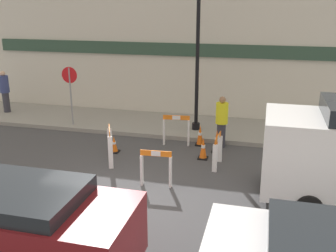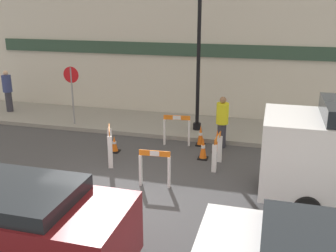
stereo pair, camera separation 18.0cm
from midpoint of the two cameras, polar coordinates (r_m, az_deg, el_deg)
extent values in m
plane|color=#424244|center=(9.90, -8.27, -10.36)|extent=(60.00, 60.00, 0.00)
cube|color=gray|center=(15.09, 0.25, 0.09)|extent=(18.00, 2.85, 0.15)
cube|color=beige|center=(15.96, 1.60, 10.88)|extent=(18.00, 0.12, 5.50)
cube|color=#2D4738|center=(15.85, 1.52, 11.02)|extent=(16.20, 0.10, 0.50)
cylinder|color=black|center=(14.39, 3.71, -0.01)|extent=(0.29, 0.29, 0.24)
cylinder|color=black|center=(13.84, 3.92, 9.92)|extent=(0.13, 0.13, 5.25)
cylinder|color=gray|center=(15.15, -14.23, 4.15)|extent=(0.06, 0.06, 2.17)
cylinder|color=red|center=(14.99, -14.46, 7.18)|extent=(0.60, 0.03, 0.60)
cube|color=white|center=(12.10, -8.84, -2.56)|extent=(0.14, 0.11, 0.97)
cube|color=white|center=(11.40, -8.78, -3.85)|extent=(0.14, 0.11, 0.97)
cube|color=orange|center=(11.56, -8.94, -0.59)|extent=(0.35, 0.75, 0.15)
cube|color=white|center=(11.56, -8.94, -0.59)|extent=(0.12, 0.23, 0.13)
cube|color=white|center=(10.32, -4.32, -6.41)|extent=(0.07, 0.14, 0.84)
cube|color=white|center=(10.16, -0.15, -6.75)|extent=(0.07, 0.14, 0.84)
cube|color=orange|center=(10.04, -2.29, -4.00)|extent=(0.82, 0.08, 0.15)
cube|color=white|center=(10.04, -2.29, -4.00)|extent=(0.25, 0.05, 0.14)
cube|color=white|center=(11.14, 6.35, -4.68)|extent=(0.14, 0.07, 0.82)
cube|color=white|center=(11.85, 7.10, -3.31)|extent=(0.14, 0.07, 0.82)
cube|color=orange|center=(11.32, 6.82, -1.68)|extent=(0.07, 0.84, 0.15)
cube|color=white|center=(11.32, 6.82, -1.68)|extent=(0.04, 0.25, 0.14)
cube|color=white|center=(13.08, 2.61, -1.01)|extent=(0.08, 0.14, 0.89)
cube|color=white|center=(13.17, -0.97, -0.86)|extent=(0.08, 0.14, 0.89)
cube|color=orange|center=(12.96, 0.82, 1.23)|extent=(0.88, 0.13, 0.15)
cube|color=white|center=(12.96, 0.82, 1.23)|extent=(0.27, 0.06, 0.14)
cube|color=black|center=(12.76, -8.18, -3.68)|extent=(0.30, 0.30, 0.04)
cone|color=orange|center=(12.67, -8.24, -2.54)|extent=(0.23, 0.22, 0.50)
cylinder|color=white|center=(12.66, -8.24, -2.44)|extent=(0.13, 0.13, 0.07)
cube|color=black|center=(12.17, 4.67, -4.64)|extent=(0.30, 0.30, 0.04)
cone|color=orange|center=(12.04, 4.71, -3.11)|extent=(0.23, 0.22, 0.65)
cylinder|color=white|center=(12.03, 4.71, -2.96)|extent=(0.13, 0.13, 0.09)
cube|color=black|center=(13.28, 4.26, -2.69)|extent=(0.30, 0.30, 0.04)
cone|color=orange|center=(13.16, 4.29, -1.26)|extent=(0.23, 0.22, 0.66)
cylinder|color=white|center=(13.15, 4.29, -1.12)|extent=(0.13, 0.13, 0.09)
cube|color=black|center=(12.75, 6.62, -3.63)|extent=(0.30, 0.30, 0.04)
cone|color=orange|center=(12.63, 6.68, -2.05)|extent=(0.23, 0.22, 0.71)
cylinder|color=white|center=(12.61, 6.69, -1.90)|extent=(0.13, 0.13, 0.10)
cylinder|color=#33333D|center=(13.06, 7.31, -1.32)|extent=(0.40, 0.40, 0.82)
cylinder|color=yellow|center=(12.84, 7.44, 1.86)|extent=(0.56, 0.56, 0.68)
sphere|color=#8E6647|center=(12.72, 7.52, 3.80)|extent=(0.30, 0.30, 0.21)
cylinder|color=#33333D|center=(17.97, -22.68, 3.21)|extent=(0.31, 0.31, 0.84)
cylinder|color=navy|center=(17.81, -22.97, 5.62)|extent=(0.43, 0.43, 0.70)
sphere|color=#DBAD89|center=(17.73, -23.14, 7.04)|extent=(0.22, 0.22, 0.20)
cube|color=maroon|center=(7.47, -21.36, -13.88)|extent=(4.05, 1.74, 1.12)
cube|color=#1E2328|center=(7.20, -21.86, -10.05)|extent=(2.23, 1.60, 0.51)
cylinder|color=black|center=(7.83, -9.24, -16.05)|extent=(0.60, 0.18, 0.60)
cylinder|color=black|center=(11.08, 18.51, -6.27)|extent=(0.60, 0.18, 0.60)
cylinder|color=black|center=(9.28, 19.24, -11.16)|extent=(0.60, 0.18, 0.60)
camera|label=1|loc=(0.09, -90.43, -0.14)|focal=42.00mm
camera|label=2|loc=(0.09, 89.57, 0.14)|focal=42.00mm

